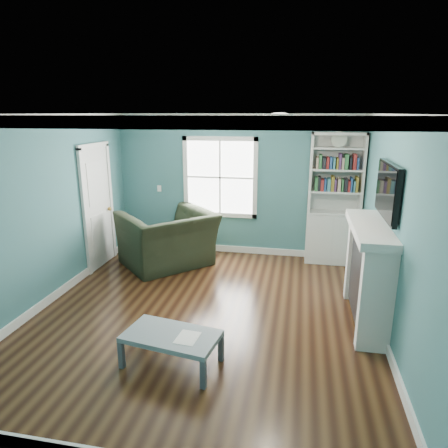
# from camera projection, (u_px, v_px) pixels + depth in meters

# --- Properties ---
(floor) EXTENTS (5.00, 5.00, 0.00)m
(floor) POSITION_uv_depth(u_px,v_px,m) (205.00, 313.00, 5.41)
(floor) COLOR black
(floor) RESTS_ON ground
(room_walls) EXTENTS (5.00, 5.00, 5.00)m
(room_walls) POSITION_uv_depth(u_px,v_px,m) (204.00, 198.00, 4.98)
(room_walls) COLOR #3D747D
(room_walls) RESTS_ON ground
(trim) EXTENTS (4.50, 5.00, 2.60)m
(trim) POSITION_uv_depth(u_px,v_px,m) (204.00, 225.00, 5.07)
(trim) COLOR white
(trim) RESTS_ON ground
(window) EXTENTS (1.40, 0.06, 1.50)m
(window) POSITION_uv_depth(u_px,v_px,m) (220.00, 177.00, 7.42)
(window) COLOR white
(window) RESTS_ON room_walls
(bookshelf) EXTENTS (0.90, 0.35, 2.31)m
(bookshelf) POSITION_uv_depth(u_px,v_px,m) (333.00, 212.00, 7.01)
(bookshelf) COLOR silver
(bookshelf) RESTS_ON ground
(fireplace) EXTENTS (0.44, 1.58, 1.30)m
(fireplace) POSITION_uv_depth(u_px,v_px,m) (368.00, 275.00, 5.04)
(fireplace) COLOR black
(fireplace) RESTS_ON ground
(tv) EXTENTS (0.06, 1.10, 0.65)m
(tv) POSITION_uv_depth(u_px,v_px,m) (388.00, 190.00, 4.72)
(tv) COLOR black
(tv) RESTS_ON fireplace
(door) EXTENTS (0.12, 0.98, 2.17)m
(door) POSITION_uv_depth(u_px,v_px,m) (98.00, 206.00, 6.85)
(door) COLOR silver
(door) RESTS_ON ground
(ceiling_fixture) EXTENTS (0.38, 0.38, 0.15)m
(ceiling_fixture) POSITION_uv_depth(u_px,v_px,m) (280.00, 118.00, 4.65)
(ceiling_fixture) COLOR white
(ceiling_fixture) RESTS_ON room_walls
(light_switch) EXTENTS (0.08, 0.01, 0.12)m
(light_switch) POSITION_uv_depth(u_px,v_px,m) (159.00, 188.00, 7.71)
(light_switch) COLOR white
(light_switch) RESTS_ON room_walls
(recliner) EXTENTS (1.71, 1.72, 1.28)m
(recliner) POSITION_uv_depth(u_px,v_px,m) (167.00, 230.00, 6.94)
(recliner) COLOR black
(recliner) RESTS_ON ground
(coffee_table) EXTENTS (1.07, 0.70, 0.36)m
(coffee_table) POSITION_uv_depth(u_px,v_px,m) (171.00, 338.00, 4.22)
(coffee_table) COLOR #464A54
(coffee_table) RESTS_ON ground
(paper_sheet) EXTENTS (0.24, 0.30, 0.00)m
(paper_sheet) POSITION_uv_depth(u_px,v_px,m) (187.00, 338.00, 4.14)
(paper_sheet) COLOR white
(paper_sheet) RESTS_ON coffee_table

